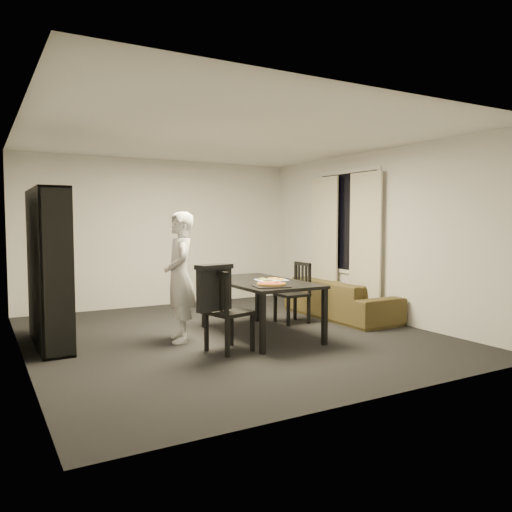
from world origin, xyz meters
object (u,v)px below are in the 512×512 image
dining_table (260,286)px  chair_left (223,306)px  chair_right (297,288)px  baking_tray (271,286)px  person (180,277)px  pepperoni_pizza (271,284)px  sofa (341,299)px  bookshelf (49,268)px

dining_table → chair_left: 0.97m
dining_table → chair_right: bearing=27.4°
chair_left → baking_tray: size_ratio=2.39×
chair_left → person: (-0.23, 0.76, 0.27)m
chair_right → pepperoni_pizza: 1.49m
baking_tray → sofa: (1.91, 1.05, -0.44)m
sofa → person: bearing=94.8°
person → baking_tray: (0.85, -0.82, -0.08)m
chair_right → sofa: 0.85m
dining_table → chair_left: chair_left is taller
pepperoni_pizza → person: bearing=138.8°
bookshelf → chair_right: (3.39, -0.34, -0.44)m
bookshelf → baking_tray: 2.71m
bookshelf → dining_table: 2.63m
chair_left → dining_table: bearing=-69.4°
person → sofa: bearing=108.0°
chair_left → pepperoni_pizza: bearing=-104.1°
pepperoni_pizza → sofa: 2.18m
dining_table → person: person is taller
chair_left → sofa: size_ratio=0.47×
dining_table → person: bearing=167.7°
chair_right → sofa: size_ratio=0.44×
baking_tray → sofa: bearing=28.8°
dining_table → person: size_ratio=1.08×
bookshelf → baking_tray: size_ratio=4.75×
baking_tray → bookshelf: bearing=148.6°
chair_left → person: 0.84m
chair_right → pepperoni_pizza: chair_right is taller
person → baking_tray: bearing=59.1°
dining_table → pepperoni_pizza: size_ratio=5.01×
person → baking_tray: person is taller
chair_left → person: bearing=3.6°
chair_left → sofa: bearing=-82.0°
chair_left → chair_right: (1.70, 1.01, -0.03)m
baking_tray → pepperoni_pizza: 0.06m
bookshelf → sofa: size_ratio=0.93×
chair_left → pepperoni_pizza: (0.64, -0.01, 0.21)m
dining_table → chair_right: 1.03m
pepperoni_pizza → sofa: pepperoni_pizza is taller
person → chair_right: bearing=110.5°
bookshelf → sofa: bearing=-4.8°
dining_table → chair_left: size_ratio=1.84×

